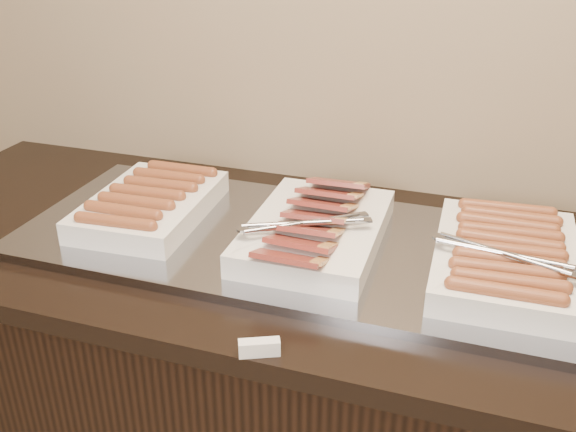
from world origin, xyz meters
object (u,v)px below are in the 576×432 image
Objects in this scene: dish_left at (150,204)px; warming_tray at (302,244)px; counter at (308,411)px; dish_center at (315,229)px; dish_right at (506,257)px.

warming_tray is at bearing -2.91° from dish_left.
counter is 4.99× the size of dish_center.
counter is 5.58× the size of dish_left.
dish_center reaches higher than counter.
counter is 0.63m from dish_right.
dish_center is 1.03× the size of dish_right.
counter is 0.46m from warming_tray.
counter is 1.72× the size of warming_tray.
warming_tray is 2.91× the size of dish_center.
warming_tray is 0.05m from dish_center.
warming_tray is 0.36m from dish_left.
dish_left is at bearing 178.38° from dish_center.
dish_left is 0.39m from dish_center.
dish_right reaches higher than counter.
dish_center is 0.38m from dish_right.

